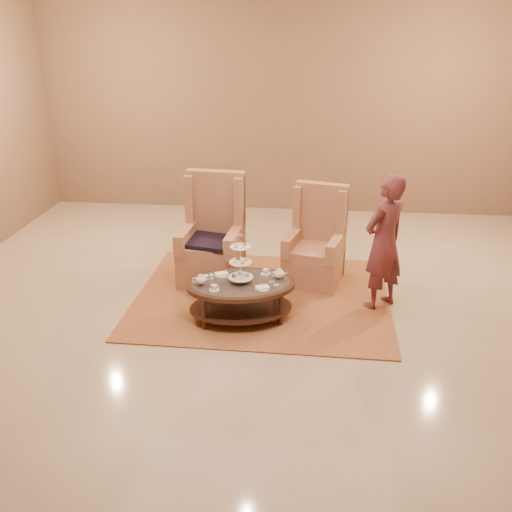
# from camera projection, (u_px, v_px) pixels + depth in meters

# --- Properties ---
(ground) EXTENTS (8.00, 8.00, 0.00)m
(ground) POSITION_uv_depth(u_px,v_px,m) (257.00, 319.00, 6.30)
(ground) COLOR tan
(ground) RESTS_ON ground
(ceiling) EXTENTS (8.00, 8.00, 0.02)m
(ceiling) POSITION_uv_depth(u_px,v_px,m) (257.00, 319.00, 6.30)
(ceiling) COLOR silver
(ceiling) RESTS_ON ground
(wall_back) EXTENTS (8.00, 0.04, 3.50)m
(wall_back) POSITION_uv_depth(u_px,v_px,m) (281.00, 106.00, 9.30)
(wall_back) COLOR brown
(wall_back) RESTS_ON ground
(rug) EXTENTS (3.00, 2.52, 0.02)m
(rug) POSITION_uv_depth(u_px,v_px,m) (262.00, 296.00, 6.78)
(rug) COLOR #A86E3B
(rug) RESTS_ON ground
(tea_table) EXTENTS (1.33, 1.04, 0.99)m
(tea_table) POSITION_uv_depth(u_px,v_px,m) (241.00, 289.00, 6.17)
(tea_table) COLOR black
(tea_table) RESTS_ON ground
(armchair_left) EXTENTS (0.78, 0.81, 1.35)m
(armchair_left) POSITION_uv_depth(u_px,v_px,m) (213.00, 245.00, 7.11)
(armchair_left) COLOR #A9714F
(armchair_left) RESTS_ON ground
(armchair_right) EXTENTS (0.80, 0.82, 1.22)m
(armchair_right) POSITION_uv_depth(u_px,v_px,m) (316.00, 250.00, 7.08)
(armchair_right) COLOR #A9714F
(armchair_right) RESTS_ON ground
(person) EXTENTS (0.67, 0.66, 1.56)m
(person) POSITION_uv_depth(u_px,v_px,m) (384.00, 243.00, 6.28)
(person) COLOR #5E282D
(person) RESTS_ON ground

